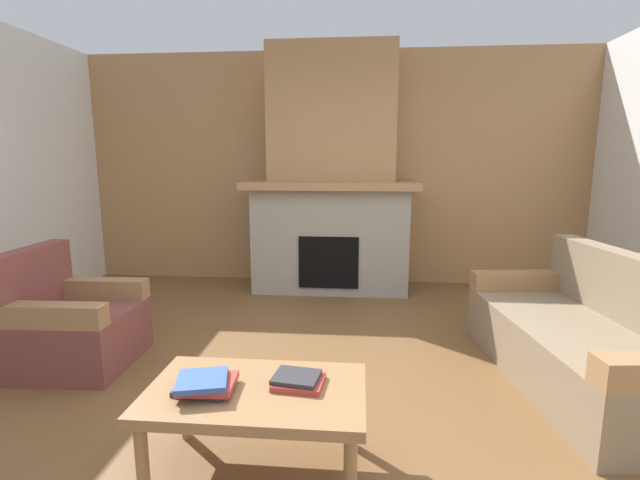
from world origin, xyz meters
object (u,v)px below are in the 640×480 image
object	(u,v)px
couch	(587,341)
coffee_table	(256,399)
fireplace	(331,187)
armchair	(71,325)

from	to	relation	value
couch	coffee_table	bearing A→B (deg)	-151.40
fireplace	armchair	xyz separation A→B (m)	(-1.73, -2.18, -0.87)
couch	armchair	distance (m)	3.56
couch	coffee_table	world-z (taller)	couch
couch	armchair	world-z (taller)	same
couch	coffee_table	xyz separation A→B (m)	(-1.96, -1.07, 0.09)
fireplace	armchair	distance (m)	2.91
fireplace	coffee_table	world-z (taller)	fireplace
armchair	coffee_table	world-z (taller)	armchair
fireplace	armchair	bearing A→B (deg)	-128.43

